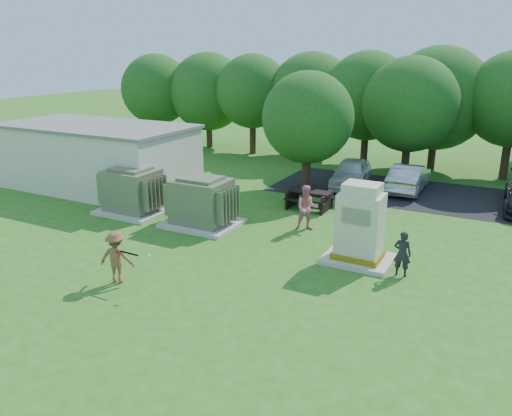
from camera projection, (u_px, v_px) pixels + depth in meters
The scene contains 15 objects.
ground at pixel (198, 281), 15.89m from camera, with size 120.00×120.00×0.00m, color #2D6619.
service_building at pixel (97, 158), 26.17m from camera, with size 10.00×5.00×3.20m, color beige.
service_building_roof at pixel (94, 126), 25.66m from camera, with size 10.20×5.20×0.15m, color slate.
parking_strip at pixel (474, 201), 24.19m from camera, with size 20.00×6.00×0.01m, color #232326.
transformer_left at pixel (132, 192), 22.27m from camera, with size 3.00×2.40×2.07m.
transformer_right at pixel (202, 203), 20.63m from camera, with size 3.00×2.40×2.07m.
generator_cabinet at pixel (360, 228), 16.99m from camera, with size 2.29×1.88×2.80m.
picnic_table at pixel (309, 197), 22.95m from camera, with size 1.98×1.48×0.85m.
batter at pixel (116, 257), 15.54m from camera, with size 1.09×0.63×1.69m, color brown.
person_by_generator at pixel (402, 254), 16.03m from camera, with size 0.56×0.37×1.53m, color black.
person_at_picnic at pixel (307, 208), 20.08m from camera, with size 0.91×0.71×1.87m, color #D87285.
car_white at pixel (351, 173), 26.58m from camera, with size 1.75×4.34×1.48m, color silver.
car_silver_a at pixel (409, 177), 25.76m from camera, with size 1.52×4.35×1.43m, color #B6B6BB.
batting_equipment at pixel (128, 253), 15.15m from camera, with size 1.42×0.16×0.17m.
tree_row at pixel (396, 100), 29.47m from camera, with size 41.30×13.30×7.30m.
Camera 1 is at (8.34, -11.93, 7.04)m, focal length 35.00 mm.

